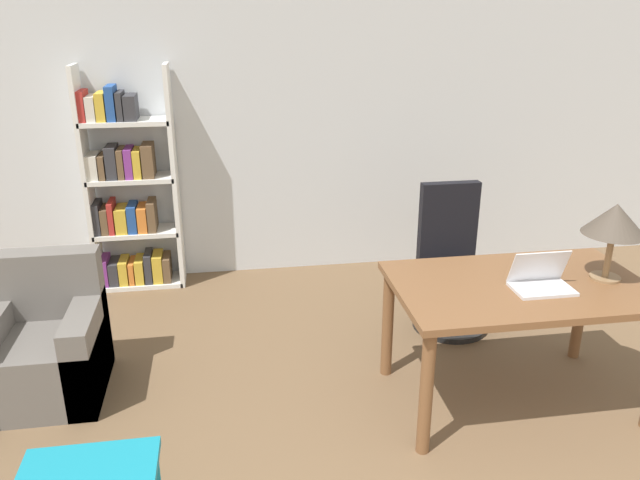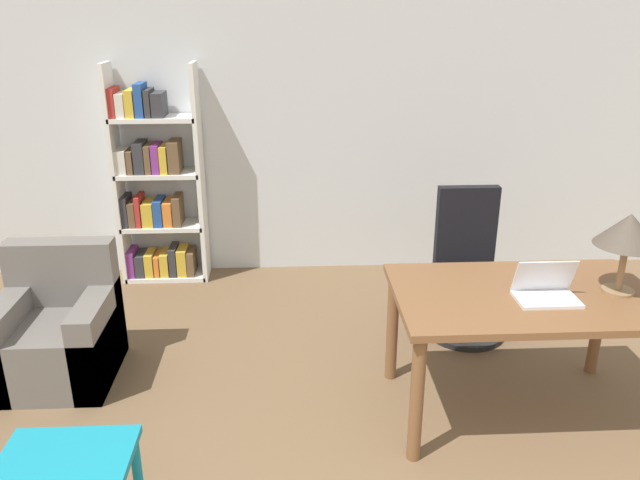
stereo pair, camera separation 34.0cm
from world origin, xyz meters
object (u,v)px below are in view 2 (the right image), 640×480
(desk, at_px, (524,310))
(laptop, at_px, (546,291))
(office_chair, at_px, (467,273))
(armchair, at_px, (58,335))
(bookshelf, at_px, (155,189))
(table_lamp, at_px, (629,232))

(desk, bearing_deg, laptop, -47.71)
(laptop, height_order, office_chair, office_chair)
(office_chair, distance_m, armchair, 2.74)
(desk, height_order, bookshelf, bookshelf)
(laptop, xyz_separation_m, bookshelf, (-2.43, 2.10, -0.01))
(desk, bearing_deg, office_chair, 91.58)
(armchair, distance_m, bookshelf, 1.63)
(office_chair, bearing_deg, desk, -88.42)
(bookshelf, bearing_deg, desk, -40.56)
(desk, distance_m, bookshelf, 3.11)
(armchair, bearing_deg, bookshelf, 76.60)
(desk, distance_m, office_chair, 0.99)
(table_lamp, relative_size, office_chair, 0.43)
(bookshelf, bearing_deg, laptop, -40.80)
(table_lamp, bearing_deg, laptop, -171.20)
(laptop, bearing_deg, desk, 132.29)
(armchair, height_order, bookshelf, bookshelf)
(laptop, bearing_deg, office_chair, 95.37)
(desk, xyz_separation_m, laptop, (0.07, -0.08, 0.15))
(table_lamp, height_order, armchair, table_lamp)
(office_chair, bearing_deg, bookshelf, 155.80)
(armchair, bearing_deg, office_chair, 9.61)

